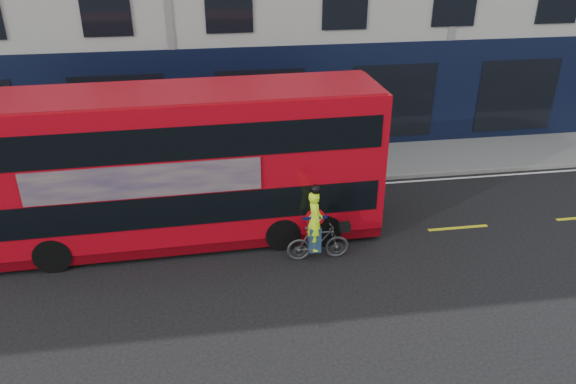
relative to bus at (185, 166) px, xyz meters
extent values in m
plane|color=black|center=(-0.37, -2.20, -2.17)|extent=(120.00, 120.00, 0.00)
cube|color=slate|center=(-0.37, 4.30, -2.11)|extent=(60.00, 3.00, 0.12)
cube|color=gray|center=(-0.37, 2.80, -2.10)|extent=(60.00, 0.12, 0.13)
cube|color=black|center=(-0.37, 5.78, -0.17)|extent=(50.00, 0.08, 4.00)
cube|color=silver|center=(-0.37, 2.50, -2.16)|extent=(58.00, 0.10, 0.01)
cube|color=#BC0714|center=(-0.04, 0.00, 0.13)|extent=(10.48, 2.63, 3.74)
cube|color=#5E030A|center=(-0.04, 0.00, -1.88)|extent=(10.48, 2.58, 0.28)
cube|color=black|center=(-0.04, 0.00, -0.70)|extent=(10.07, 2.66, 0.85)
cube|color=black|center=(-0.04, 0.00, 1.10)|extent=(10.07, 2.66, 0.85)
cube|color=maroon|center=(-0.04, 0.00, 2.02)|extent=(10.27, 2.53, 0.08)
cube|color=black|center=(5.19, 0.13, -0.70)|extent=(0.09, 2.13, 0.85)
cube|color=black|center=(5.19, 0.13, 1.10)|extent=(0.09, 2.13, 0.85)
cube|color=gray|center=(-0.96, -1.24, 0.20)|extent=(5.69, 0.18, 0.85)
cylinder|color=red|center=(3.31, -1.13, -1.22)|extent=(0.53, 0.03, 0.53)
cylinder|color=white|center=(3.31, -1.14, -1.22)|extent=(0.34, 0.03, 0.34)
cube|color=#0C1459|center=(3.31, -1.14, -1.22)|extent=(0.66, 0.04, 0.09)
cylinder|color=black|center=(3.56, 0.09, -1.69)|extent=(1.01, 2.44, 0.95)
cylinder|color=black|center=(2.42, 0.06, -1.69)|extent=(1.01, 2.44, 0.95)
cylinder|color=black|center=(-3.45, -0.08, -1.69)|extent=(1.01, 2.44, 0.95)
imported|color=#414446|center=(3.29, -1.65, -1.67)|extent=(1.65, 0.48, 0.99)
imported|color=#C5FF16|center=(3.19, -1.65, -1.01)|extent=(0.39, 0.60, 1.62)
cube|color=black|center=(3.99, -1.66, -1.26)|extent=(0.28, 0.22, 0.22)
cube|color=navy|center=(3.19, -1.65, -1.52)|extent=(0.30, 0.38, 0.69)
sphere|color=black|center=(3.19, -1.65, -0.12)|extent=(0.26, 0.26, 0.26)
camera|label=1|loc=(0.63, -13.85, 6.04)|focal=35.00mm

